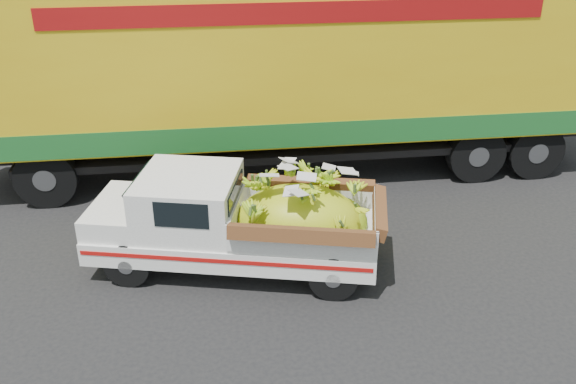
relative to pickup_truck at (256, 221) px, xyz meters
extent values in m
plane|color=black|center=(-1.06, -0.64, -0.80)|extent=(100.00, 100.00, 0.00)
cube|color=gray|center=(-1.06, 6.04, -0.72)|extent=(60.00, 0.25, 0.15)
cube|color=gray|center=(-1.06, 8.14, -0.73)|extent=(60.00, 4.00, 0.14)
cylinder|color=black|center=(-1.87, -0.26, -0.46)|extent=(0.71, 0.34, 0.68)
cylinder|color=black|center=(-1.59, 1.02, -0.46)|extent=(0.71, 0.34, 0.68)
cylinder|color=black|center=(1.02, -0.89, -0.46)|extent=(0.71, 0.34, 0.68)
cylinder|color=black|center=(1.30, 0.39, -0.46)|extent=(0.71, 0.34, 0.68)
cube|color=white|center=(-0.33, 0.07, -0.30)|extent=(4.45, 2.39, 0.35)
cube|color=#A50F0C|center=(-0.49, -0.68, -0.24)|extent=(4.04, 0.89, 0.06)
cube|color=silver|center=(-2.35, 0.52, -0.39)|extent=(0.41, 1.48, 0.13)
cube|color=white|center=(-2.02, 0.44, 0.04)|extent=(1.05, 1.57, 0.32)
cube|color=white|center=(-0.96, 0.21, 0.28)|extent=(1.67, 1.73, 0.81)
cube|color=black|center=(-1.03, -0.53, 0.43)|extent=(0.75, 0.17, 0.38)
cube|color=white|center=(0.72, -0.16, 0.11)|extent=(2.34, 1.93, 0.46)
ellipsoid|color=yellow|center=(0.64, -0.14, 0.01)|extent=(2.09, 1.59, 1.15)
cylinder|color=black|center=(5.60, 2.74, -0.25)|extent=(1.11, 0.35, 1.10)
cylinder|color=black|center=(5.53, 4.74, -0.25)|extent=(1.11, 0.35, 1.10)
cylinder|color=black|center=(4.40, 2.70, -0.25)|extent=(1.11, 0.35, 1.10)
cylinder|color=black|center=(4.33, 4.70, -0.25)|extent=(1.11, 0.35, 1.10)
cylinder|color=black|center=(-3.60, 2.45, -0.25)|extent=(1.11, 0.35, 1.10)
cylinder|color=black|center=(-3.66, 4.45, -0.25)|extent=(1.11, 0.35, 1.10)
cube|color=black|center=(0.87, 3.59, -0.02)|extent=(12.03, 1.38, 0.36)
cube|color=gold|center=(0.87, 3.59, 1.58)|extent=(11.83, 2.87, 2.84)
cube|color=#1A5C22|center=(0.87, 3.59, 0.41)|extent=(11.89, 2.89, 0.45)
cube|color=maroon|center=(0.91, 2.33, 2.55)|extent=(8.40, 0.28, 0.35)
camera|label=1|loc=(-0.37, -8.27, 4.56)|focal=40.00mm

